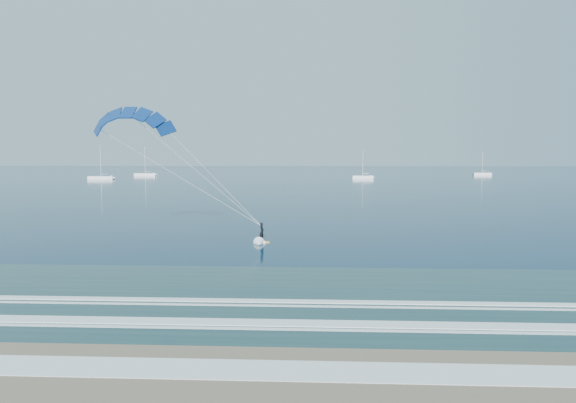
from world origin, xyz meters
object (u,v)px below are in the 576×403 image
(sailboat_1, at_px, (145,174))
(sailboat_2, at_px, (363,177))
(sailboat_3, at_px, (482,174))
(kitesurfer_rig, at_px, (193,168))
(sailboat_0, at_px, (101,178))

(sailboat_1, distance_m, sailboat_2, 97.41)
(sailboat_3, bearing_deg, kitesurfer_rig, -115.08)
(sailboat_0, distance_m, sailboat_1, 35.57)
(sailboat_0, xyz_separation_m, sailboat_3, (158.33, 50.22, -0.01))
(kitesurfer_rig, relative_size, sailboat_0, 1.41)
(sailboat_0, height_order, sailboat_3, sailboat_0)
(sailboat_1, bearing_deg, sailboat_2, -14.76)
(sailboat_2, bearing_deg, sailboat_1, 165.24)
(sailboat_1, bearing_deg, kitesurfer_rig, -70.36)
(kitesurfer_rig, relative_size, sailboat_1, 1.41)
(kitesurfer_rig, height_order, sailboat_3, kitesurfer_rig)
(sailboat_2, height_order, sailboat_3, sailboat_2)
(sailboat_0, distance_m, sailboat_3, 166.10)
(sailboat_0, distance_m, sailboat_2, 100.13)
(sailboat_0, relative_size, sailboat_1, 1.00)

